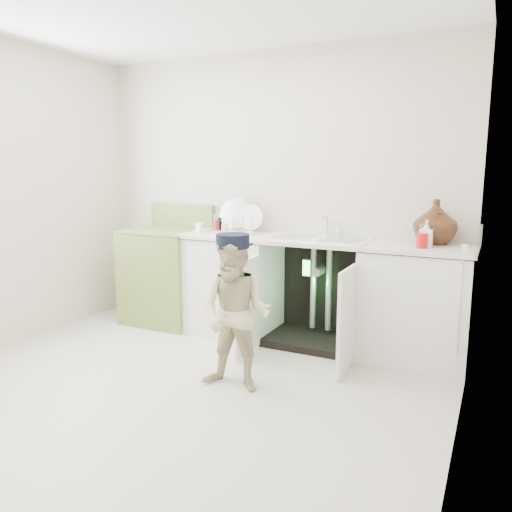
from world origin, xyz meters
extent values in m
plane|color=#BAB2A3|center=(0.00, 0.00, 0.00)|extent=(3.50, 3.50, 0.00)
cube|color=beige|center=(0.00, 1.50, 1.25)|extent=(3.50, 2.50, 0.02)
cube|color=beige|center=(1.75, 0.00, 1.25)|extent=(2.50, 3.00, 0.02)
cube|color=white|center=(-0.25, 1.20, 0.43)|extent=(0.80, 0.60, 0.86)
cube|color=white|center=(1.35, 1.20, 0.43)|extent=(0.80, 0.60, 0.86)
cube|color=black|center=(0.55, 1.47, 0.43)|extent=(0.80, 0.06, 0.86)
cube|color=black|center=(0.55, 1.20, 0.03)|extent=(0.80, 0.60, 0.06)
cylinder|color=gray|center=(0.48, 1.30, 0.45)|extent=(0.05, 0.05, 0.70)
cylinder|color=gray|center=(0.62, 1.30, 0.45)|extent=(0.05, 0.05, 0.70)
cylinder|color=gray|center=(0.55, 1.25, 0.62)|extent=(0.07, 0.18, 0.07)
cube|color=white|center=(0.15, 0.70, 0.40)|extent=(0.03, 0.40, 0.76)
cube|color=white|center=(0.95, 0.70, 0.40)|extent=(0.02, 0.40, 0.76)
cube|color=beige|center=(0.55, 1.20, 0.89)|extent=(2.44, 0.64, 0.03)
cube|color=beige|center=(0.55, 1.49, 0.98)|extent=(2.44, 0.02, 0.15)
cube|color=white|center=(0.55, 1.20, 0.90)|extent=(0.85, 0.55, 0.02)
cube|color=gray|center=(0.34, 1.20, 0.91)|extent=(0.34, 0.40, 0.01)
cube|color=gray|center=(0.76, 1.20, 0.91)|extent=(0.34, 0.40, 0.01)
cylinder|color=silver|center=(0.55, 1.42, 0.99)|extent=(0.03, 0.03, 0.17)
cylinder|color=silver|center=(0.55, 1.36, 1.06)|extent=(0.02, 0.14, 0.02)
cylinder|color=silver|center=(0.66, 1.42, 0.94)|extent=(0.04, 0.04, 0.06)
cylinder|color=silver|center=(1.68, 0.89, 0.55)|extent=(0.01, 0.01, 0.70)
cube|color=silver|center=(1.68, 0.98, 0.93)|extent=(0.04, 0.02, 0.06)
cube|color=silver|center=(-0.26, 1.32, 0.91)|extent=(0.48, 0.32, 0.02)
cylinder|color=silver|center=(-0.30, 1.34, 1.00)|extent=(0.30, 0.11, 0.29)
cylinder|color=white|center=(-0.13, 1.32, 0.99)|extent=(0.24, 0.06, 0.23)
cylinder|color=silver|center=(-0.45, 1.22, 0.99)|extent=(0.01, 0.01, 0.14)
cylinder|color=silver|center=(-0.36, 1.22, 0.99)|extent=(0.01, 0.01, 0.14)
cylinder|color=silver|center=(-0.26, 1.22, 0.99)|extent=(0.01, 0.01, 0.14)
cylinder|color=silver|center=(-0.17, 1.22, 0.99)|extent=(0.01, 0.01, 0.14)
cylinder|color=silver|center=(-0.07, 1.22, 0.99)|extent=(0.01, 0.01, 0.14)
imported|color=#441E13|center=(1.44, 1.34, 1.07)|extent=(0.33, 0.33, 0.34)
imported|color=#ED550C|center=(1.48, 1.30, 1.03)|extent=(0.10, 0.10, 0.25)
imported|color=white|center=(1.40, 1.14, 1.00)|extent=(0.09, 0.09, 0.20)
cylinder|color=red|center=(1.39, 1.08, 0.96)|extent=(0.08, 0.08, 0.11)
cylinder|color=#AA0E22|center=(-0.47, 1.28, 0.95)|extent=(0.05, 0.05, 0.10)
cylinder|color=#C6BE91|center=(-0.33, 1.20, 0.94)|extent=(0.06, 0.06, 0.08)
cylinder|color=black|center=(-0.45, 1.32, 0.96)|extent=(0.04, 0.04, 0.12)
cube|color=white|center=(-0.54, 1.10, 0.95)|extent=(0.05, 0.05, 0.09)
cube|color=olive|center=(-0.97, 1.18, 0.44)|extent=(0.72, 0.65, 0.87)
cube|color=olive|center=(-0.97, 1.18, 0.89)|extent=(0.72, 0.65, 0.02)
cube|color=olive|center=(-0.97, 1.46, 1.01)|extent=(0.72, 0.06, 0.23)
cylinder|color=black|center=(-1.15, 1.02, 0.88)|extent=(0.16, 0.16, 0.02)
cylinder|color=silver|center=(-1.15, 1.02, 0.89)|extent=(0.19, 0.19, 0.01)
cylinder|color=black|center=(-1.15, 1.33, 0.88)|extent=(0.16, 0.16, 0.02)
cylinder|color=silver|center=(-1.15, 1.33, 0.89)|extent=(0.19, 0.19, 0.01)
cylinder|color=black|center=(-0.79, 1.02, 0.88)|extent=(0.16, 0.16, 0.02)
cylinder|color=silver|center=(-0.79, 1.02, 0.89)|extent=(0.19, 0.19, 0.01)
cylinder|color=black|center=(-0.79, 1.33, 0.88)|extent=(0.16, 0.16, 0.02)
cylinder|color=silver|center=(-0.79, 1.33, 0.89)|extent=(0.19, 0.19, 0.01)
imported|color=beige|center=(0.36, 0.12, 0.52)|extent=(0.53, 0.43, 1.04)
cylinder|color=black|center=(0.36, 0.12, 1.01)|extent=(0.24, 0.24, 0.09)
cube|color=black|center=(0.35, 0.22, 0.97)|extent=(0.18, 0.10, 0.01)
cube|color=black|center=(0.58, 0.86, 0.72)|extent=(0.07, 0.01, 0.14)
cube|color=#26F23F|center=(0.58, 0.85, 0.72)|extent=(0.06, 0.00, 0.12)
camera|label=1|loc=(1.88, -2.68, 1.48)|focal=35.00mm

